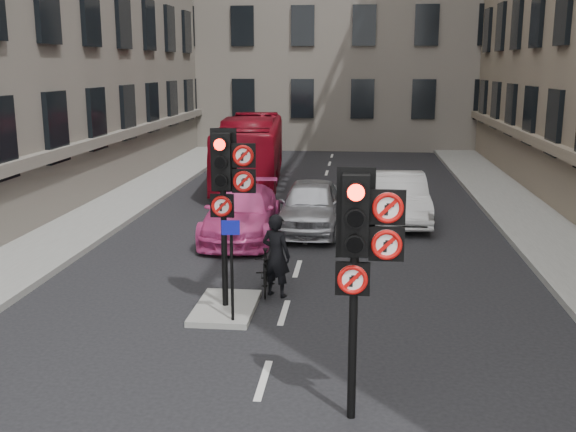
% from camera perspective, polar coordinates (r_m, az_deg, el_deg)
% --- Properties ---
extents(pavement_left, '(3.00, 50.00, 0.16)m').
position_cam_1_polar(pavement_left, '(22.09, -17.15, -0.47)').
color(pavement_left, gray).
rests_on(pavement_left, ground).
extents(pavement_right, '(3.00, 50.00, 0.16)m').
position_cam_1_polar(pavement_right, '(21.15, 21.67, -1.38)').
color(pavement_right, gray).
rests_on(pavement_right, ground).
extents(centre_island, '(1.20, 2.00, 0.12)m').
position_cam_1_polar(centre_island, '(13.90, -5.30, -7.73)').
color(centre_island, gray).
rests_on(centre_island, ground).
extents(signal_near, '(0.91, 0.40, 3.58)m').
position_cam_1_polar(signal_near, '(9.06, 6.23, -2.21)').
color(signal_near, black).
rests_on(signal_near, ground).
extents(signal_far, '(0.91, 0.40, 3.58)m').
position_cam_1_polar(signal_far, '(13.19, -5.18, 3.06)').
color(signal_far, black).
rests_on(signal_far, centre_island).
extents(car_silver, '(1.91, 4.51, 1.52)m').
position_cam_1_polar(car_silver, '(20.24, 1.93, 0.90)').
color(car_silver, '#A2A3A9').
rests_on(car_silver, ground).
extents(car_white, '(1.78, 4.68, 1.52)m').
position_cam_1_polar(car_white, '(21.70, 9.40, 1.54)').
color(car_white, silver).
rests_on(car_white, ground).
extents(car_pink, '(2.15, 4.94, 1.41)m').
position_cam_1_polar(car_pink, '(19.51, -3.94, 0.26)').
color(car_pink, '#CF3D86').
rests_on(car_pink, ground).
extents(bus_red, '(3.16, 10.13, 2.78)m').
position_cam_1_polar(bus_red, '(28.37, -3.18, 5.58)').
color(bus_red, maroon).
rests_on(bus_red, ground).
extents(motorcycle, '(0.63, 1.58, 0.92)m').
position_cam_1_polar(motorcycle, '(14.81, -1.95, -4.75)').
color(motorcycle, black).
rests_on(motorcycle, ground).
extents(motorcyclist, '(0.78, 0.66, 1.82)m').
position_cam_1_polar(motorcyclist, '(14.43, -1.01, -3.36)').
color(motorcyclist, black).
rests_on(motorcyclist, ground).
extents(info_sign, '(0.34, 0.12, 1.97)m').
position_cam_1_polar(info_sign, '(12.67, -4.81, -3.43)').
color(info_sign, black).
rests_on(info_sign, centre_island).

